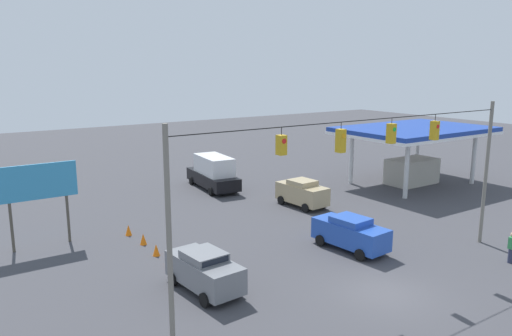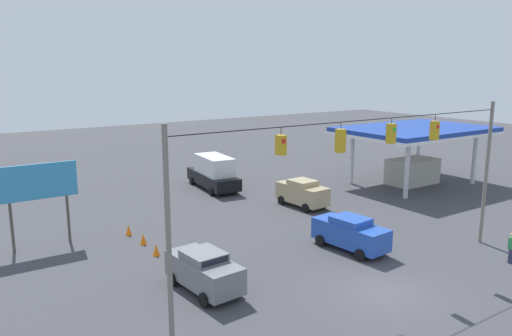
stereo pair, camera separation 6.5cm
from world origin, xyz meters
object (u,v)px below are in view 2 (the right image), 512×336
sedan_blue_crossing_near (350,233)px  roadside_billboard (38,187)px  traffic_cone_fourth (143,239)px  box_truck_black_oncoming_deep (214,173)px  traffic_cone_nearest (187,275)px  overhead_signal_span (366,173)px  traffic_cone_fifth (129,230)px  pedestrian (512,248)px  traffic_cone_third (156,250)px  gas_station (414,143)px  sedan_grey_parked_shoulder (204,270)px  sedan_tan_oncoming_far (302,193)px  traffic_cone_second (169,260)px

sedan_blue_crossing_near → roadside_billboard: size_ratio=0.95×
traffic_cone_fourth → box_truck_black_oncoming_deep: bearing=-136.3°
traffic_cone_nearest → overhead_signal_span: bearing=146.7°
traffic_cone_fifth → pedestrian: (-15.07, 15.28, 0.50)m
box_truck_black_oncoming_deep → traffic_cone_third: 15.16m
sedan_blue_crossing_near → gas_station: size_ratio=0.36×
sedan_blue_crossing_near → box_truck_black_oncoming_deep: (-0.53, -16.58, 0.41)m
sedan_grey_parked_shoulder → traffic_cone_nearest: bearing=-79.7°
box_truck_black_oncoming_deep → pedestrian: 23.23m
overhead_signal_span → pedestrian: 9.65m
sedan_blue_crossing_near → sedan_grey_parked_shoulder: bearing=0.5°
sedan_tan_oncoming_far → traffic_cone_third: bearing=14.0°
traffic_cone_fifth → gas_station: gas_station is taller
sedan_blue_crossing_near → traffic_cone_third: 10.72m
sedan_blue_crossing_near → box_truck_black_oncoming_deep: size_ratio=0.68×
sedan_grey_parked_shoulder → pedestrian: 15.99m
overhead_signal_span → traffic_cone_second: (6.85, -6.83, -4.97)m
sedan_grey_parked_shoulder → traffic_cone_fifth: sedan_grey_parked_shoulder is taller
sedan_blue_crossing_near → traffic_cone_fifth: sedan_blue_crossing_near is taller
box_truck_black_oncoming_deep → traffic_cone_fifth: bearing=36.4°
sedan_grey_parked_shoulder → pedestrian: (-14.81, 6.00, -0.15)m
sedan_tan_oncoming_far → traffic_cone_second: bearing=21.0°
sedan_tan_oncoming_far → traffic_cone_nearest: size_ratio=6.27×
box_truck_black_oncoming_deep → traffic_cone_nearest: size_ratio=10.12×
sedan_tan_oncoming_far → traffic_cone_fifth: sedan_tan_oncoming_far is taller
sedan_grey_parked_shoulder → traffic_cone_third: size_ratio=6.53×
traffic_cone_third → sedan_tan_oncoming_far: bearing=-166.0°
gas_station → roadside_billboard: bearing=-2.8°
traffic_cone_nearest → pedestrian: 16.72m
sedan_blue_crossing_near → traffic_cone_second: sedan_blue_crossing_near is taller
traffic_cone_nearest → traffic_cone_fifth: same height
sedan_blue_crossing_near → traffic_cone_fifth: (9.47, -9.20, -0.65)m
sedan_grey_parked_shoulder → traffic_cone_fifth: 9.31m
sedan_blue_crossing_near → sedan_grey_parked_shoulder: sedan_blue_crossing_near is taller
sedan_blue_crossing_near → traffic_cone_nearest: size_ratio=6.87×
sedan_grey_parked_shoulder → sedan_tan_oncoming_far: size_ratio=1.04×
box_truck_black_oncoming_deep → gas_station: bearing=152.4°
traffic_cone_third → traffic_cone_second: bearing=90.5°
box_truck_black_oncoming_deep → traffic_cone_second: box_truck_black_oncoming_deep is taller
gas_station → roadside_billboard: (29.98, -1.48, -0.14)m
traffic_cone_third → traffic_cone_fifth: bearing=-88.7°
overhead_signal_span → box_truck_black_oncoming_deep: bearing=-98.6°
sedan_grey_parked_shoulder → traffic_cone_nearest: sedan_grey_parked_shoulder is taller
traffic_cone_fourth → traffic_cone_fifth: (0.15, -2.01, 0.00)m
traffic_cone_nearest → traffic_cone_second: (-0.08, -2.27, 0.00)m
traffic_cone_nearest → pedestrian: size_ratio=0.40×
traffic_cone_nearest → roadside_billboard: roadside_billboard is taller
sedan_grey_parked_shoulder → roadside_billboard: 11.60m
traffic_cone_fifth → gas_station: size_ratio=0.05×
traffic_cone_third → pedestrian: pedestrian is taller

